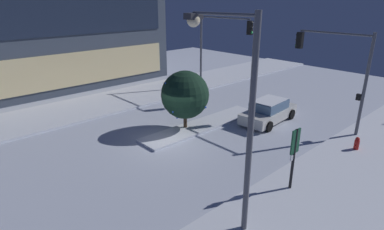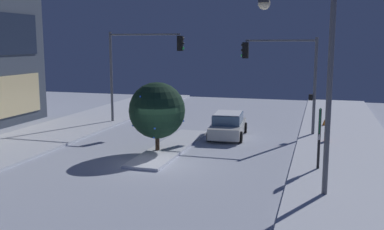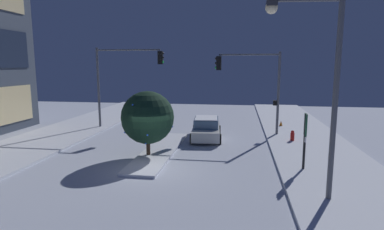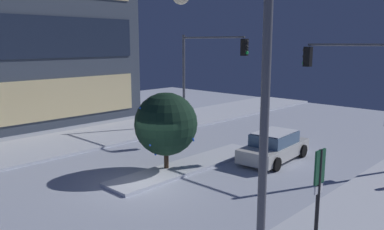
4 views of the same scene
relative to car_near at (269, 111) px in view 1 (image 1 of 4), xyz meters
The scene contains 11 objects.
ground 7.07m from the car_near, 163.52° to the left, with size 52.00×52.00×0.00m, color silver.
curb_strip_near 9.58m from the car_near, 134.85° to the right, with size 52.00×5.20×0.14m, color silver.
curb_strip_far 12.72m from the car_near, 122.05° to the left, with size 52.00×5.20×0.14m, color silver.
median_strip 4.48m from the car_near, 147.87° to the left, with size 9.00×1.80×0.14m, color silver.
car_near is the anchor object (origin of this frame).
traffic_light_corner_far_right 8.21m from the car_near, 69.93° to the left, with size 0.32×5.51×6.44m.
traffic_light_corner_near_right 4.99m from the car_near, 61.97° to the right, with size 0.32×4.65×6.02m.
street_lamp_arched 11.61m from the car_near, 153.12° to the right, with size 0.60×2.69×7.43m.
fire_hydrant 5.78m from the car_near, 92.76° to the right, with size 0.48×0.26×0.83m.
parking_info_sign 8.24m from the car_near, 138.96° to the right, with size 0.55×0.12×2.82m.
decorated_tree_median 5.84m from the car_near, 151.04° to the left, with size 2.91×2.91×3.70m.
Camera 1 is at (-10.44, -13.13, 7.75)m, focal length 29.97 mm.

